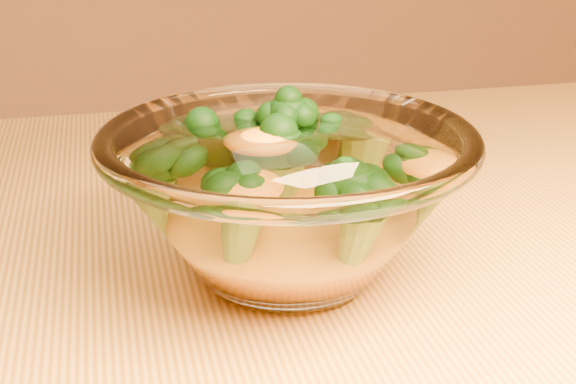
{
  "coord_description": "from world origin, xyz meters",
  "views": [
    {
      "loc": [
        -0.17,
        -0.46,
        1.0
      ],
      "look_at": [
        -0.06,
        -0.01,
        0.81
      ],
      "focal_mm": 50.0,
      "sensor_mm": 36.0,
      "label": 1
    }
  ],
  "objects": [
    {
      "name": "cheese_sauce",
      "position": [
        -0.06,
        -0.01,
        0.78
      ],
      "size": [
        0.13,
        0.13,
        0.04
      ],
      "primitive_type": "ellipsoid",
      "color": "#FAA915",
      "rests_on": "glass_bowl"
    },
    {
      "name": "table",
      "position": [
        0.0,
        0.0,
        0.65
      ],
      "size": [
        1.2,
        0.8,
        0.75
      ],
      "color": "#BB8738",
      "rests_on": "ground"
    },
    {
      "name": "broccoli_heap",
      "position": [
        -0.07,
        0.0,
        0.82
      ],
      "size": [
        0.17,
        0.16,
        0.08
      ],
      "color": "black",
      "rests_on": "cheese_sauce"
    },
    {
      "name": "glass_bowl",
      "position": [
        -0.06,
        -0.01,
        0.8
      ],
      "size": [
        0.23,
        0.23,
        0.1
      ],
      "color": "white",
      "rests_on": "table"
    }
  ]
}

